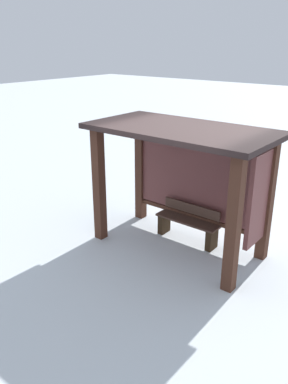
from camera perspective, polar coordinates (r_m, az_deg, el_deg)
ground_plane at (r=7.70m, az=4.80°, el=-7.87°), size 60.00×60.00×0.00m
bus_shelter at (r=7.16m, az=6.73°, el=4.16°), size 3.30×1.73×2.33m
bench_left_inside at (r=7.82m, az=6.39°, el=-4.59°), size 1.31×0.34×0.73m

